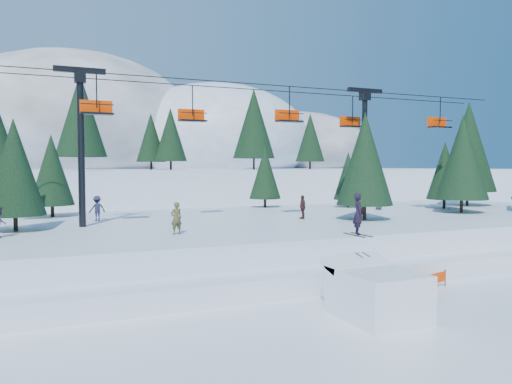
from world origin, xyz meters
name	(u,v)px	position (x,y,z in m)	size (l,w,h in m)	color
ground	(360,330)	(0.00, 0.00, 0.00)	(160.00, 160.00, 0.00)	white
mid_shelf	(214,238)	(0.00, 18.00, 1.25)	(70.00, 22.00, 2.50)	white
berm	(273,275)	(0.00, 8.00, 0.55)	(70.00, 6.00, 1.10)	white
mountain_ridge	(81,147)	(-5.09, 73.37, 9.64)	(119.00, 60.86, 26.46)	white
jump_kicker	(376,291)	(1.57, 1.10, 1.16)	(3.01, 4.29, 5.25)	white
chairlift	(240,127)	(2.08, 18.05, 9.32)	(46.00, 3.21, 10.28)	black
conifer_stand	(247,156)	(2.54, 17.88, 7.22)	(63.19, 18.33, 10.35)	black
distant_skiers	(179,210)	(-2.70, 17.61, 3.38)	(30.97, 9.80, 1.88)	#3F2A47
banner_near	(430,280)	(7.07, 3.83, 0.54)	(2.78, 0.73, 0.90)	black
banner_far	(453,263)	(11.46, 6.66, 0.54)	(2.78, 0.73, 0.90)	black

